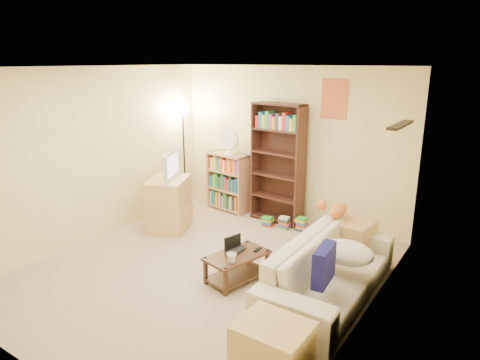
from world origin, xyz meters
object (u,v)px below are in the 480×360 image
object	(u,v)px
tabby_cat	(335,209)
coffee_table	(237,264)
short_bookshelf	(228,182)
end_cabinet	(273,350)
side_table	(350,243)
sofa	(330,270)
tv_stand	(169,204)
tall_bookshelf	(278,161)
laptop	(239,252)
desk_fan	(229,141)
floor_lamp	(183,131)
television	(167,166)
mug	(232,258)

from	to	relation	value
tabby_cat	coffee_table	size ratio (longest dim) A/B	0.59
short_bookshelf	end_cabinet	xyz separation A→B (m)	(2.72, -3.22, -0.26)
tabby_cat	side_table	distance (m)	0.48
sofa	tv_stand	distance (m)	2.93
tall_bookshelf	short_bookshelf	size ratio (longest dim) A/B	1.91
laptop	end_cabinet	distance (m)	1.70
desk_fan	floor_lamp	distance (m)	0.84
end_cabinet	laptop	bearing A→B (deg)	133.51
sofa	laptop	distance (m)	1.10
coffee_table	end_cabinet	size ratio (longest dim) A/B	1.43
sofa	television	world-z (taller)	television
tabby_cat	mug	size ratio (longest dim) A/B	3.35
sofa	tv_stand	bearing A→B (deg)	79.15
television	tall_bookshelf	world-z (taller)	tall_bookshelf
laptop	short_bookshelf	distance (m)	2.53
tv_stand	floor_lamp	bearing A→B (deg)	92.14
tabby_cat	coffee_table	xyz separation A→B (m)	(-0.77, -1.12, -0.52)
tabby_cat	desk_fan	world-z (taller)	desk_fan
mug	desk_fan	size ratio (longest dim) A/B	0.33
tall_bookshelf	floor_lamp	bearing A→B (deg)	-166.02
side_table	floor_lamp	bearing A→B (deg)	170.39
laptop	floor_lamp	xyz separation A→B (m)	(-2.28, 1.67, 1.04)
sofa	tabby_cat	distance (m)	0.98
laptop	desk_fan	xyz separation A→B (m)	(-1.50, 1.94, 0.89)
coffee_table	short_bookshelf	xyz separation A→B (m)	(-1.56, 2.03, 0.30)
coffee_table	side_table	bearing A→B (deg)	63.90
short_bookshelf	floor_lamp	size ratio (longest dim) A/B	0.58
coffee_table	mug	world-z (taller)	mug
sofa	television	size ratio (longest dim) A/B	3.12
tabby_cat	short_bookshelf	size ratio (longest dim) A/B	0.50
mug	side_table	world-z (taller)	side_table
coffee_table	laptop	size ratio (longest dim) A/B	2.47
tabby_cat	tv_stand	xyz separation A→B (m)	(-2.59, -0.33, -0.32)
television	tall_bookshelf	distance (m)	1.74
laptop	end_cabinet	size ratio (longest dim) A/B	0.58
sofa	tv_stand	xyz separation A→B (m)	(-2.88, 0.51, 0.08)
tabby_cat	short_bookshelf	distance (m)	2.51
laptop	tall_bookshelf	bearing A→B (deg)	14.57
laptop	coffee_table	bearing A→B (deg)	-176.23
tv_stand	floor_lamp	distance (m)	1.43
short_bookshelf	desk_fan	world-z (taller)	desk_fan
coffee_table	television	world-z (taller)	television
mug	floor_lamp	bearing A→B (deg)	140.68
sofa	laptop	bearing A→B (deg)	101.65
coffee_table	mug	size ratio (longest dim) A/B	5.65
end_cabinet	television	bearing A→B (deg)	146.42
mug	tall_bookshelf	world-z (taller)	tall_bookshelf
sofa	mug	xyz separation A→B (m)	(-1.00, -0.49, 0.07)
sofa	short_bookshelf	xyz separation A→B (m)	(-2.62, 1.75, 0.19)
television	tabby_cat	bearing A→B (deg)	-107.43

